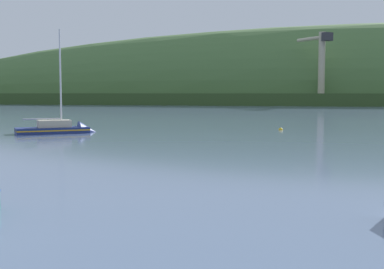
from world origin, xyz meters
TOP-DOWN VIEW (x-y plane):
  - far_shoreline_hill at (45.41, 213.14)m, footprint 541.49×97.22m
  - dockside_crane at (21.20, 177.97)m, footprint 11.36×13.26m
  - sailboat_near_mooring at (-10.64, 54.83)m, footprint 8.29×6.91m
  - mooring_buoy_off_fishing_boat at (12.03, 64.04)m, footprint 0.49×0.49m

SIDE VIEW (x-z plane):
  - mooring_buoy_off_fishing_boat at x=12.03m, z-range -0.29..0.29m
  - far_shoreline_hill at x=45.41m, z-range -30.33..30.60m
  - sailboat_near_mooring at x=-10.64m, z-range -5.90..6.25m
  - dockside_crane at x=21.20m, z-range -0.17..23.52m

